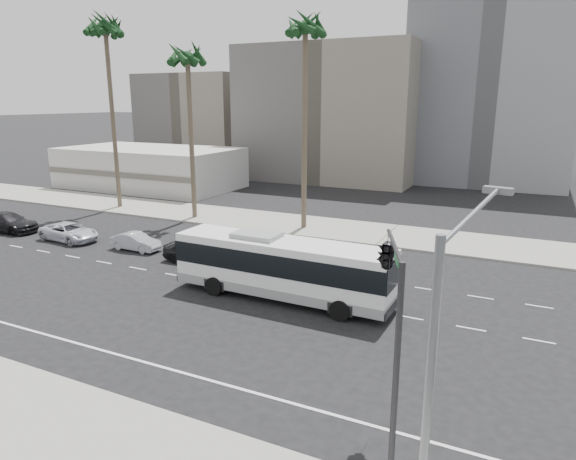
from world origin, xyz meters
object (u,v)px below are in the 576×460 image
Objects in this scene: streetlight_corner at (438,369)px; palm_near at (305,32)px; traffic_signal at (388,265)px; palm_far at (106,33)px; car_b at (136,242)px; car_c at (69,232)px; city_bus at (282,266)px; car_a at (196,251)px; car_d at (8,222)px; palm_mid at (188,61)px.

streetlight_corner is 34.27m from palm_near.
palm_far is (-34.32, 23.49, 11.40)m from traffic_signal.
palm_far reaches higher than car_b.
car_c is 31.49m from traffic_signal.
car_c is 24.52m from palm_near.
palm_near is at bearing -36.96° from car_b.
palm_far reaches higher than streetlight_corner.
palm_near is (15.15, 11.69, 15.34)m from car_c.
city_bus is 8.93m from car_a.
palm_far is at bearing 47.39° from car_b.
palm_far is (-5.64, 11.46, 16.38)m from car_c.
palm_far is at bearing 154.99° from streetlight_corner.
streetlight_corner is (24.47, -16.77, 4.20)m from car_b.
streetlight_corner reaches higher than car_d.
streetlight_corner is (31.08, -16.51, 4.14)m from car_c.
car_c is (-20.59, 3.46, -1.20)m from city_bus.
palm_far is at bearing -10.84° from car_d.
car_a is at bearing -103.23° from palm_near.
palm_near is at bearing 131.75° from streetlight_corner.
traffic_signal is 0.43× the size of palm_mid.
city_bus is at bearing -105.03° from car_b.
traffic_signal is at bearing -129.24° from car_a.
car_d is at bearing -151.88° from palm_near.
palm_mid is at bearing 146.74° from streetlight_corner.
city_bus is at bearing -41.17° from palm_mid.
city_bus is 0.67× the size of palm_far.
city_bus is at bearing -100.79° from car_d.
car_b is 0.45× the size of streetlight_corner.
car_a is at bearing -32.88° from palm_far.
streetlight_corner reaches higher than car_c.
streetlight_corner is 0.46× the size of palm_far.
car_d is (-13.64, -0.43, 0.17)m from car_b.
car_c is at bearing 85.92° from car_a.
traffic_signal is (22.07, -12.28, 5.05)m from car_b.
palm_far is (-9.89, 0.62, 2.93)m from palm_mid.
car_c is at bearing 136.86° from traffic_signal.
traffic_signal is at bearing -119.25° from car_b.
city_bus is 21.42m from palm_near.
palm_near is 11.10m from palm_mid.
palm_near reaches higher than car_a.
streetlight_corner is at bearing -60.55° from palm_near.
palm_mid is at bearing 116.50° from traffic_signal.
car_b is 13.65m from car_d.
palm_mid reaches higher than car_b.
palm_mid reaches higher than traffic_signal.
car_a is at bearing -94.50° from car_b.
car_c is at bearing -142.36° from palm_near.
car_b is at bearing 157.87° from streetlight_corner.
car_b is at bearing 166.30° from city_bus.
traffic_signal reaches higher than car_b.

